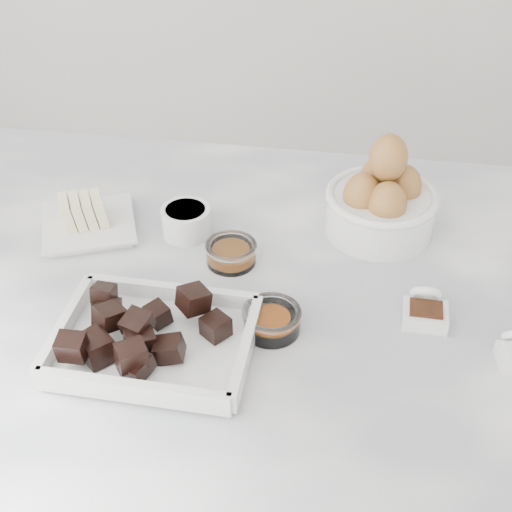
{
  "coord_description": "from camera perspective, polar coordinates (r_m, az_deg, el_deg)",
  "views": [
    {
      "loc": [
        0.14,
        -0.72,
        1.56
      ],
      "look_at": [
        0.02,
        0.03,
        0.98
      ],
      "focal_mm": 50.0,
      "sensor_mm": 36.0,
      "label": 1
    }
  ],
  "objects": [
    {
      "name": "sugar_ramekin",
      "position": [
        1.06,
        -5.62,
        2.88
      ],
      "size": [
        0.07,
        0.07,
        0.04
      ],
      "color": "white",
      "rests_on": "marble_slab"
    },
    {
      "name": "marble_slab",
      "position": [
        0.98,
        -1.44,
        -3.75
      ],
      "size": [
        1.2,
        0.8,
        0.04
      ],
      "primitive_type": "cube",
      "color": "white",
      "rests_on": "cabinet"
    },
    {
      "name": "zest_bowl",
      "position": [
        0.89,
        1.26,
        -5.09
      ],
      "size": [
        0.08,
        0.08,
        0.03
      ],
      "color": "white",
      "rests_on": "marble_slab"
    },
    {
      "name": "butter_plate",
      "position": [
        1.1,
        -13.41,
        2.93
      ],
      "size": [
        0.18,
        0.18,
        0.06
      ],
      "color": "white",
      "rests_on": "marble_slab"
    },
    {
      "name": "vanilla_spoon",
      "position": [
        0.94,
        13.39,
        -4.19
      ],
      "size": [
        0.06,
        0.07,
        0.04
      ],
      "color": "white",
      "rests_on": "marble_slab"
    },
    {
      "name": "egg_bowl",
      "position": [
        1.06,
        10.0,
        4.34
      ],
      "size": [
        0.17,
        0.17,
        0.16
      ],
      "color": "white",
      "rests_on": "marble_slab"
    },
    {
      "name": "honey_bowl",
      "position": [
        1.0,
        -2.01,
        0.27
      ],
      "size": [
        0.07,
        0.07,
        0.03
      ],
      "color": "white",
      "rests_on": "marble_slab"
    },
    {
      "name": "chocolate_dish",
      "position": [
        0.87,
        -8.19,
        -6.33
      ],
      "size": [
        0.24,
        0.19,
        0.06
      ],
      "color": "white",
      "rests_on": "marble_slab"
    },
    {
      "name": "cabinet",
      "position": [
        1.33,
        -1.11,
        -19.11
      ],
      "size": [
        1.1,
        0.7,
        0.9
      ],
      "primitive_type": "cube",
      "color": "beige",
      "rests_on": "ground"
    }
  ]
}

